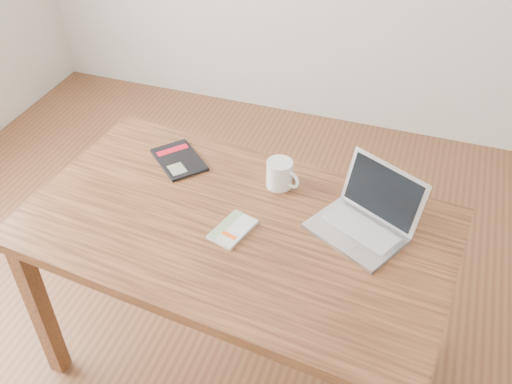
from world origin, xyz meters
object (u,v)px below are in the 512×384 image
(white_guidebook, at_px, (233,230))
(black_guidebook, at_px, (179,160))
(coffee_mug, at_px, (280,174))
(desk, at_px, (236,243))
(laptop, at_px, (366,218))

(white_guidebook, bearing_deg, black_guidebook, 154.31)
(white_guidebook, bearing_deg, coffee_mug, 90.81)
(desk, height_order, black_guidebook, black_guidebook)
(white_guidebook, height_order, black_guidebook, white_guidebook)
(white_guidebook, xyz_separation_m, laptop, (0.40, 0.16, 0.04))
(laptop, distance_m, coffee_mug, 0.35)
(desk, height_order, coffee_mug, coffee_mug)
(desk, xyz_separation_m, laptop, (0.40, 0.12, 0.13))
(desk, relative_size, black_guidebook, 5.69)
(black_guidebook, bearing_deg, desk, -86.58)
(desk, distance_m, laptop, 0.44)
(desk, bearing_deg, white_guidebook, -77.54)
(black_guidebook, bearing_deg, white_guidebook, -90.08)
(white_guidebook, xyz_separation_m, coffee_mug, (0.07, 0.27, 0.05))
(desk, bearing_deg, black_guidebook, 147.57)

